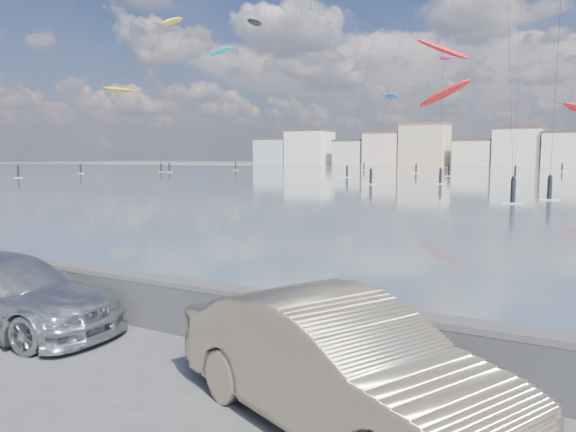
# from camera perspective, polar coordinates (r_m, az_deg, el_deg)

# --- Properties ---
(ground) EXTENTS (700.00, 700.00, 0.00)m
(ground) POSITION_cam_1_polar(r_m,az_deg,el_deg) (8.91, -19.75, -16.27)
(ground) COLOR #333335
(ground) RESTS_ON ground
(bay_water) EXTENTS (500.00, 177.00, 0.00)m
(bay_water) POSITION_cam_1_polar(r_m,az_deg,el_deg) (96.98, 26.71, 3.42)
(bay_water) COLOR #333F52
(bay_water) RESTS_ON ground
(seawall) EXTENTS (400.00, 0.36, 1.08)m
(seawall) POSITION_cam_1_polar(r_m,az_deg,el_deg) (10.55, -8.40, -9.13)
(seawall) COLOR #28282B
(seawall) RESTS_ON ground
(car_silver) EXTENTS (5.10, 2.45, 1.43)m
(car_silver) POSITION_cam_1_polar(r_m,az_deg,el_deg) (12.15, -26.72, -7.04)
(car_silver) COLOR #A7AAAE
(car_silver) RESTS_ON ground
(car_champagne) EXTENTS (5.20, 3.45, 1.62)m
(car_champagne) POSITION_cam_1_polar(r_m,az_deg,el_deg) (7.10, 5.25, -14.78)
(car_champagne) COLOR tan
(car_champagne) RESTS_ON ground
(kitesurfer_2) EXTENTS (6.19, 12.21, 36.45)m
(kitesurfer_2) POSITION_cam_1_polar(r_m,az_deg,el_deg) (136.82, -11.69, 18.68)
(kitesurfer_2) COLOR yellow
(kitesurfer_2) RESTS_ON ground
(kitesurfer_4) EXTENTS (7.89, 12.65, 19.71)m
(kitesurfer_4) POSITION_cam_1_polar(r_m,az_deg,el_deg) (149.36, 10.38, 11.71)
(kitesurfer_4) COLOR blue
(kitesurfer_4) RESTS_ON ground
(kitesurfer_10) EXTENTS (8.02, 17.40, 28.91)m
(kitesurfer_10) POSITION_cam_1_polar(r_m,az_deg,el_deg) (136.61, -6.89, 16.05)
(kitesurfer_10) COLOR #19BFBF
(kitesurfer_10) RESTS_ON ground
(kitesurfer_12) EXTENTS (8.63, 16.60, 20.67)m
(kitesurfer_12) POSITION_cam_1_polar(r_m,az_deg,el_deg) (86.41, 15.50, 15.79)
(kitesurfer_12) COLOR red
(kitesurfer_12) RESTS_ON ground
(kitesurfer_13) EXTENTS (3.27, 16.47, 18.39)m
(kitesurfer_13) POSITION_cam_1_polar(r_m,az_deg,el_deg) (129.56, -16.75, 12.09)
(kitesurfer_13) COLOR #BF8C19
(kitesurfer_13) RESTS_ON ground
(kitesurfer_14) EXTENTS (7.35, 19.43, 27.05)m
(kitesurfer_14) POSITION_cam_1_polar(r_m,az_deg,el_deg) (131.28, 15.87, 15.22)
(kitesurfer_14) COLOR #E5338C
(kitesurfer_14) RESTS_ON ground
(kitesurfer_15) EXTENTS (10.38, 10.45, 17.96)m
(kitesurfer_15) POSITION_cam_1_polar(r_m,az_deg,el_deg) (110.61, 15.63, 11.85)
(kitesurfer_15) COLOR red
(kitesurfer_15) RESTS_ON ground
(kitesurfer_17) EXTENTS (6.40, 13.02, 38.44)m
(kitesurfer_17) POSITION_cam_1_polar(r_m,az_deg,el_deg) (151.84, -3.44, 18.91)
(kitesurfer_17) COLOR black
(kitesurfer_17) RESTS_ON ground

